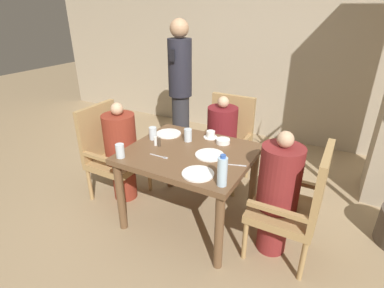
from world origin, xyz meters
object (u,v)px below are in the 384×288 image
(water_bottle, at_px, (222,171))
(plate_main_right, at_px, (169,134))
(chair_far_side, at_px, (227,139))
(bowl_small, at_px, (223,141))
(plate_main_left, at_px, (210,155))
(diner_in_right_chair, at_px, (278,193))
(plate_dessert_center, at_px, (198,174))
(glass_tall_far, at_px, (188,135))
(diner_in_left_chair, at_px, (122,151))
(teacup_with_saucer, at_px, (211,135))
(glass_tall_near, at_px, (120,151))
(diner_in_far_chair, at_px, (221,142))
(standing_host, at_px, (180,86))
(glass_tall_mid, at_px, (153,133))
(chair_right_side, at_px, (297,203))
(chair_left_side, at_px, (111,151))

(water_bottle, bearing_deg, plate_main_right, 144.43)
(chair_far_side, distance_m, bowl_small, 0.65)
(plate_main_left, xyz_separation_m, water_bottle, (0.27, -0.37, 0.11))
(diner_in_right_chair, distance_m, plate_dessert_center, 0.65)
(plate_main_left, height_order, glass_tall_far, glass_tall_far)
(diner_in_left_chair, relative_size, chair_far_side, 1.07)
(plate_main_right, bearing_deg, diner_in_right_chair, -11.34)
(diner_in_left_chair, distance_m, plate_main_left, 1.00)
(plate_main_right, bearing_deg, plate_main_left, -21.79)
(plate_dessert_center, height_order, teacup_with_saucer, teacup_with_saucer)
(diner_in_left_chair, distance_m, glass_tall_near, 0.56)
(chair_far_side, bearing_deg, diner_in_far_chair, -90.00)
(diner_in_right_chair, distance_m, standing_host, 2.04)
(chair_far_side, distance_m, diner_in_right_chair, 1.17)
(diner_in_right_chair, distance_m, bowl_small, 0.70)
(chair_far_side, xyz_separation_m, bowl_small, (0.19, -0.57, 0.24))
(diner_in_far_chair, distance_m, plate_main_left, 0.76)
(teacup_with_saucer, relative_size, glass_tall_mid, 1.13)
(glass_tall_near, bearing_deg, diner_in_far_chair, 67.63)
(chair_right_side, distance_m, glass_tall_mid, 1.40)
(plate_main_left, height_order, glass_tall_mid, glass_tall_mid)
(plate_dessert_center, xyz_separation_m, water_bottle, (0.21, -0.05, 0.11))
(chair_far_side, distance_m, teacup_with_saucer, 0.57)
(diner_in_far_chair, height_order, glass_tall_near, diner_in_far_chair)
(standing_host, height_order, water_bottle, standing_host)
(chair_far_side, xyz_separation_m, teacup_with_saucer, (0.04, -0.51, 0.25))
(standing_host, xyz_separation_m, plate_main_right, (0.44, -0.98, -0.21))
(chair_left_side, xyz_separation_m, water_bottle, (1.40, -0.36, 0.33))
(plate_main_left, bearing_deg, teacup_with_saucer, 114.23)
(glass_tall_far, bearing_deg, diner_in_far_chair, 77.54)
(diner_in_left_chair, relative_size, water_bottle, 4.40)
(chair_right_side, distance_m, water_bottle, 0.68)
(diner_in_far_chair, bearing_deg, chair_far_side, 90.00)
(chair_left_side, xyz_separation_m, chair_right_side, (1.88, 0.00, 0.00))
(teacup_with_saucer, height_order, water_bottle, water_bottle)
(diner_in_far_chair, relative_size, diner_in_right_chair, 0.97)
(plate_main_left, xyz_separation_m, bowl_small, (-0.00, 0.28, 0.01))
(chair_far_side, height_order, glass_tall_near, chair_far_side)
(diner_in_right_chair, bearing_deg, water_bottle, -132.26)
(diner_in_far_chair, bearing_deg, chair_left_side, -142.68)
(plate_main_left, xyz_separation_m, teacup_with_saucer, (-0.15, 0.34, 0.02))
(diner_in_far_chair, bearing_deg, chair_right_side, -37.32)
(diner_in_left_chair, distance_m, standing_host, 1.27)
(bowl_small, relative_size, water_bottle, 0.54)
(plate_main_left, relative_size, glass_tall_near, 2.06)
(diner_in_right_chair, xyz_separation_m, plate_main_left, (-0.60, 0.01, 0.18))
(glass_tall_near, bearing_deg, plate_main_right, 82.14)
(chair_right_side, xyz_separation_m, teacup_with_saucer, (-0.90, 0.35, 0.25))
(bowl_small, bearing_deg, diner_in_left_chair, -163.28)
(plate_main_left, relative_size, bowl_small, 1.90)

